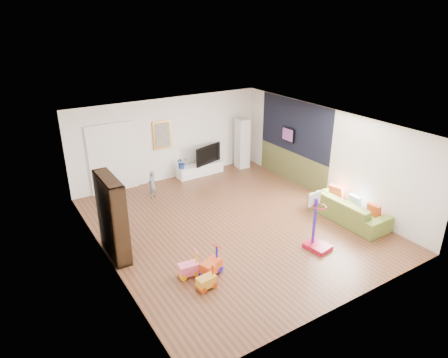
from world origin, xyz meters
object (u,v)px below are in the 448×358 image
media_console (200,169)px  sofa (348,209)px  basketball_hoop (320,223)px  bookshelf (112,217)px

media_console → sofa: (1.80, -4.91, 0.13)m
sofa → basketball_hoop: basketball_hoop is taller
sofa → bookshelf: bearing=72.8°
media_console → basketball_hoop: bearing=-90.7°
sofa → basketball_hoop: 1.82m
media_console → sofa: 5.23m
media_console → sofa: sofa is taller
bookshelf → media_console: bearing=39.0°
bookshelf → basketball_hoop: bearing=-29.2°
basketball_hoop → bookshelf: bearing=141.7°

